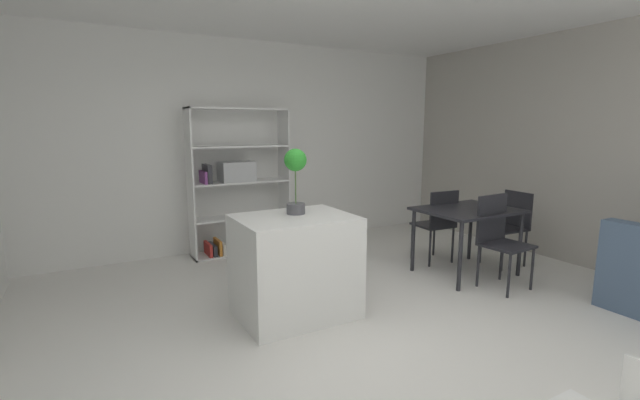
{
  "coord_description": "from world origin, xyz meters",
  "views": [
    {
      "loc": [
        -1.9,
        -2.77,
        1.7
      ],
      "look_at": [
        0.03,
        0.71,
        1.01
      ],
      "focal_mm": 24.14,
      "sensor_mm": 36.0,
      "label": 1
    }
  ],
  "objects_px": {
    "dining_chair_far": "(438,220)",
    "dining_chair_window_side": "(510,222)",
    "dining_chair_near": "(498,233)",
    "kitchen_island": "(295,266)",
    "dining_table": "(467,216)",
    "open_bookshelf": "(236,183)",
    "potted_plant_on_island": "(295,172)"
  },
  "relations": [
    {
      "from": "open_bookshelf",
      "to": "dining_chair_near",
      "type": "height_order",
      "value": "open_bookshelf"
    },
    {
      "from": "open_bookshelf",
      "to": "dining_table",
      "type": "height_order",
      "value": "open_bookshelf"
    },
    {
      "from": "dining_chair_far",
      "to": "dining_chair_window_side",
      "type": "distance_m",
      "value": 0.88
    },
    {
      "from": "dining_chair_near",
      "to": "open_bookshelf",
      "type": "bearing_deg",
      "value": 125.31
    },
    {
      "from": "dining_chair_near",
      "to": "dining_chair_window_side",
      "type": "relative_size",
      "value": 1.08
    },
    {
      "from": "kitchen_island",
      "to": "dining_table",
      "type": "distance_m",
      "value": 2.22
    },
    {
      "from": "dining_table",
      "to": "dining_chair_near",
      "type": "distance_m",
      "value": 0.45
    },
    {
      "from": "potted_plant_on_island",
      "to": "open_bookshelf",
      "type": "xyz_separation_m",
      "value": [
        0.11,
        2.04,
        -0.34
      ]
    },
    {
      "from": "dining_table",
      "to": "dining_chair_window_side",
      "type": "height_order",
      "value": "dining_chair_window_side"
    },
    {
      "from": "kitchen_island",
      "to": "dining_chair_far",
      "type": "distance_m",
      "value": 2.26
    },
    {
      "from": "dining_chair_window_side",
      "to": "dining_chair_far",
      "type": "bearing_deg",
      "value": -116.86
    },
    {
      "from": "potted_plant_on_island",
      "to": "dining_chair_far",
      "type": "distance_m",
      "value": 2.3
    },
    {
      "from": "open_bookshelf",
      "to": "dining_chair_far",
      "type": "relative_size",
      "value": 2.09
    },
    {
      "from": "dining_table",
      "to": "dining_chair_window_side",
      "type": "bearing_deg",
      "value": -0.53
    },
    {
      "from": "potted_plant_on_island",
      "to": "dining_chair_window_side",
      "type": "relative_size",
      "value": 0.65
    },
    {
      "from": "open_bookshelf",
      "to": "dining_chair_far",
      "type": "bearing_deg",
      "value": -38.93
    },
    {
      "from": "dining_table",
      "to": "kitchen_island",
      "type": "bearing_deg",
      "value": -178.99
    },
    {
      "from": "open_bookshelf",
      "to": "potted_plant_on_island",
      "type": "bearing_deg",
      "value": -92.99
    },
    {
      "from": "open_bookshelf",
      "to": "dining_table",
      "type": "bearing_deg",
      "value": -45.69
    },
    {
      "from": "dining_chair_near",
      "to": "dining_chair_window_side",
      "type": "bearing_deg",
      "value": 26.1
    },
    {
      "from": "kitchen_island",
      "to": "potted_plant_on_island",
      "type": "bearing_deg",
      "value": 57.33
    },
    {
      "from": "potted_plant_on_island",
      "to": "dining_table",
      "type": "distance_m",
      "value": 2.23
    },
    {
      "from": "potted_plant_on_island",
      "to": "dining_chair_near",
      "type": "relative_size",
      "value": 0.6
    },
    {
      "from": "potted_plant_on_island",
      "to": "dining_chair_window_side",
      "type": "xyz_separation_m",
      "value": [
        2.9,
        -0.06,
        -0.75
      ]
    },
    {
      "from": "dining_chair_far",
      "to": "dining_chair_window_side",
      "type": "relative_size",
      "value": 1.02
    },
    {
      "from": "kitchen_island",
      "to": "dining_chair_near",
      "type": "distance_m",
      "value": 2.24
    },
    {
      "from": "dining_chair_near",
      "to": "dining_chair_window_side",
      "type": "height_order",
      "value": "dining_chair_near"
    },
    {
      "from": "open_bookshelf",
      "to": "dining_chair_window_side",
      "type": "relative_size",
      "value": 2.14
    },
    {
      "from": "dining_table",
      "to": "dining_chair_far",
      "type": "height_order",
      "value": "dining_chair_far"
    },
    {
      "from": "potted_plant_on_island",
      "to": "dining_chair_near",
      "type": "xyz_separation_m",
      "value": [
        2.14,
        -0.49,
        -0.71
      ]
    },
    {
      "from": "dining_table",
      "to": "dining_chair_window_side",
      "type": "xyz_separation_m",
      "value": [
        0.75,
        -0.01,
        -0.15
      ]
    },
    {
      "from": "open_bookshelf",
      "to": "dining_chair_window_side",
      "type": "height_order",
      "value": "open_bookshelf"
    }
  ]
}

